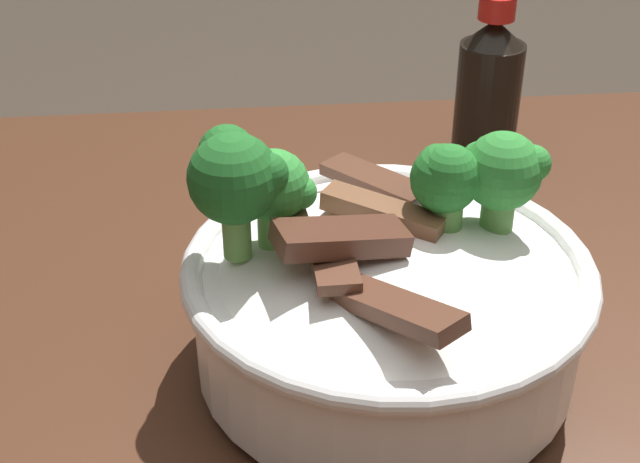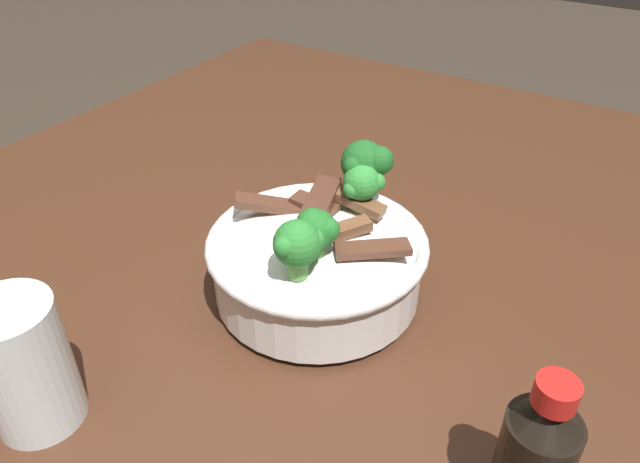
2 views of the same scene
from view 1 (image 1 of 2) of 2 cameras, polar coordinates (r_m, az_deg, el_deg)
The scene contains 2 objects.
rice_bowl at distance 0.49m, azimuth 4.11°, elevation -3.50°, with size 0.22×0.22×0.15m.
soy_sauce_bottle at distance 0.72m, azimuth 10.62°, elevation 8.85°, with size 0.05×0.05×0.13m.
Camera 1 is at (-0.18, -0.28, 1.14)m, focal length 50.58 mm.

